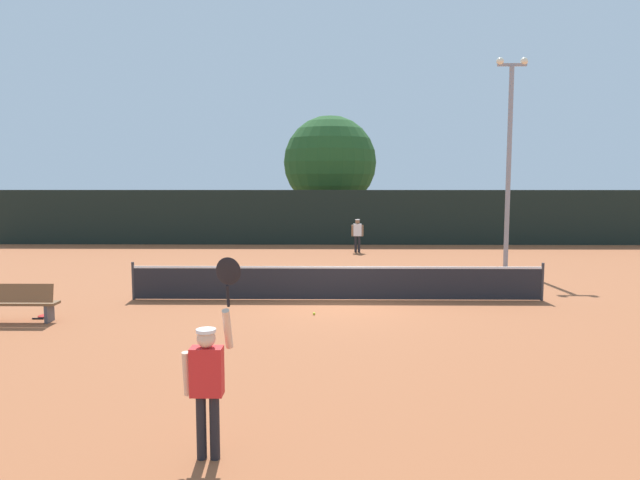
% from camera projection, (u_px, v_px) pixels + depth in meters
% --- Properties ---
extents(ground_plane, '(120.00, 120.00, 0.00)m').
position_uv_depth(ground_plane, '(337.00, 300.00, 16.08)').
color(ground_plane, '#9E5633').
extents(tennis_net, '(11.61, 0.08, 1.07)m').
position_uv_depth(tennis_net, '(337.00, 282.00, 16.03)').
color(tennis_net, '#232328').
rests_on(tennis_net, ground).
extents(perimeter_fence, '(36.23, 0.12, 2.91)m').
position_uv_depth(perimeter_fence, '(332.00, 217.00, 30.21)').
color(perimeter_fence, black).
rests_on(perimeter_fence, ground).
extents(player_serving, '(0.67, 0.39, 2.43)m').
position_uv_depth(player_serving, '(208.00, 373.00, 6.76)').
color(player_serving, red).
rests_on(player_serving, ground).
extents(player_receiving, '(0.57, 0.23, 1.57)m').
position_uv_depth(player_receiving, '(357.00, 232.00, 26.95)').
color(player_receiving, white).
rests_on(player_receiving, ground).
extents(tennis_ball, '(0.07, 0.07, 0.07)m').
position_uv_depth(tennis_ball, '(314.00, 314.00, 14.27)').
color(tennis_ball, '#CCE033').
rests_on(tennis_ball, ground).
extents(spare_racket, '(0.28, 0.52, 0.04)m').
position_uv_depth(spare_racket, '(44.00, 316.00, 14.09)').
color(spare_racket, black).
rests_on(spare_racket, ground).
extents(courtside_bench, '(1.80, 0.44, 0.95)m').
position_uv_depth(courtside_bench, '(18.00, 302.00, 13.46)').
color(courtside_bench, brown).
rests_on(courtside_bench, ground).
extents(light_pole, '(1.18, 0.28, 7.98)m').
position_uv_depth(light_pole, '(509.00, 150.00, 21.70)').
color(light_pole, gray).
rests_on(light_pole, ground).
extents(large_tree, '(5.62, 5.62, 7.33)m').
position_uv_depth(large_tree, '(330.00, 163.00, 34.56)').
color(large_tree, brown).
rests_on(large_tree, ground).
extents(parked_car_near, '(1.94, 4.22, 1.69)m').
position_uv_depth(parked_car_near, '(214.00, 219.00, 39.23)').
color(parked_car_near, white).
rests_on(parked_car_near, ground).
extents(parked_car_mid, '(2.50, 4.43, 1.69)m').
position_uv_depth(parked_car_mid, '(367.00, 223.00, 35.55)').
color(parked_car_mid, red).
rests_on(parked_car_mid, ground).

